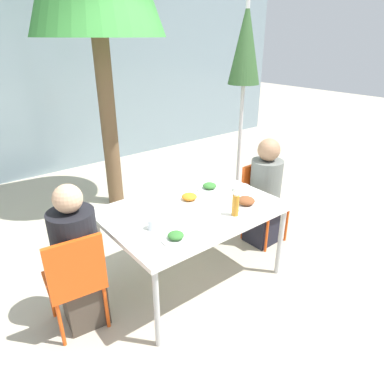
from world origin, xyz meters
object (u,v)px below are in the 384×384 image
(chair_right, at_px, (261,197))
(bottle, at_px, (235,205))
(person_right, at_px, (264,195))
(chair_left, at_px, (75,276))
(closed_umbrella, at_px, (245,56))
(person_left, at_px, (78,262))
(drinking_cup, at_px, (153,224))
(salad_bowl, at_px, (242,188))

(chair_right, distance_m, bottle, 1.01)
(person_right, distance_m, bottle, 0.91)
(chair_left, xyz_separation_m, person_right, (2.05, -0.03, 0.06))
(chair_left, xyz_separation_m, closed_umbrella, (2.43, 0.73, 1.40))
(person_left, relative_size, bottle, 5.94)
(person_left, height_order, chair_right, person_left)
(chair_right, bearing_deg, drinking_cup, 6.00)
(person_left, distance_m, bottle, 1.30)
(person_right, bearing_deg, chair_right, -121.90)
(person_right, bearing_deg, person_left, -3.93)
(person_left, xyz_separation_m, closed_umbrella, (2.37, 0.66, 1.33))
(chair_left, relative_size, chair_right, 1.00)
(bottle, bearing_deg, person_left, 159.46)
(chair_right, xyz_separation_m, drinking_cup, (-1.50, -0.18, 0.28))
(closed_umbrella, xyz_separation_m, bottle, (-1.18, -1.10, -1.06))
(person_left, bearing_deg, drinking_cup, -13.98)
(chair_left, xyz_separation_m, bottle, (1.25, -0.37, 0.34))
(salad_bowl, bearing_deg, closed_umbrella, 45.52)
(chair_left, bearing_deg, person_right, 6.05)
(closed_umbrella, bearing_deg, person_right, -116.69)
(chair_right, xyz_separation_m, closed_umbrella, (0.33, 0.68, 1.40))
(person_left, xyz_separation_m, salad_bowl, (1.59, -0.14, 0.20))
(person_right, height_order, bottle, person_right)
(chair_left, relative_size, drinking_cup, 10.22)
(closed_umbrella, relative_size, bottle, 12.32)
(drinking_cup, height_order, salad_bowl, drinking_cup)
(chair_left, height_order, person_right, person_right)
(bottle, bearing_deg, salad_bowl, 37.63)
(chair_right, relative_size, drinking_cup, 10.22)
(chair_left, relative_size, bottle, 4.29)
(person_right, xyz_separation_m, bottle, (-0.80, -0.35, 0.28))
(chair_right, height_order, closed_umbrella, closed_umbrella)
(closed_umbrella, height_order, drinking_cup, closed_umbrella)
(salad_bowl, bearing_deg, person_left, 175.15)
(closed_umbrella, bearing_deg, salad_bowl, -134.48)
(person_left, xyz_separation_m, person_right, (1.99, -0.10, 0.00))
(chair_left, distance_m, person_right, 2.05)
(closed_umbrella, xyz_separation_m, salad_bowl, (-0.78, -0.79, -1.13))
(closed_umbrella, distance_m, salad_bowl, 1.58)
(chair_right, height_order, salad_bowl, chair_right)
(closed_umbrella, height_order, bottle, closed_umbrella)
(salad_bowl, bearing_deg, drinking_cup, -176.23)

